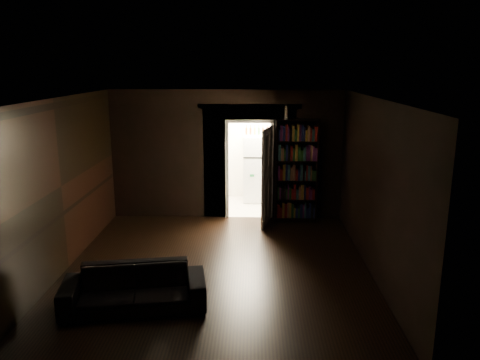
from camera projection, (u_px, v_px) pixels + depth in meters
The scene contains 9 objects.
ground at pixel (217, 269), 7.77m from camera, with size 5.50×5.50×0.00m, color black.
room_walls at pixel (220, 157), 8.41m from camera, with size 5.02×5.61×2.84m.
kitchen_alcove at pixel (250, 154), 11.23m from camera, with size 2.20×1.80×2.60m.
sofa at pixel (134, 282), 6.47m from camera, with size 1.96×0.85×0.75m, color black.
bookshelf at pixel (296, 171), 9.98m from camera, with size 0.90×0.32×2.20m, color black.
refrigerator at pixel (258, 168), 11.54m from camera, with size 0.74×0.68×1.65m, color white.
door at pixel (267, 177), 9.75m from camera, with size 0.85×0.05×2.05m, color white.
figurine at pixel (286, 113), 9.68m from camera, with size 0.09×0.09×0.27m, color silver.
bottles at pixel (257, 130), 11.33m from camera, with size 0.61×0.08×0.25m, color black.
Camera 1 is at (0.58, -7.18, 3.28)m, focal length 35.00 mm.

